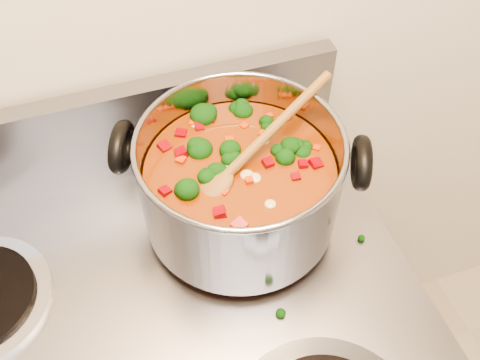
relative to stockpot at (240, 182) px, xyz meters
name	(u,v)px	position (x,y,z in m)	size (l,w,h in m)	color
stockpot	(240,182)	(0.00, 0.00, 0.00)	(0.33, 0.27, 0.16)	gray
wooden_spoon	(245,157)	(0.01, 0.00, 0.04)	(0.23, 0.12, 0.09)	olive
cooktop_crumbs	(353,198)	(0.17, -0.02, -0.08)	(0.02, 0.10, 0.01)	black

